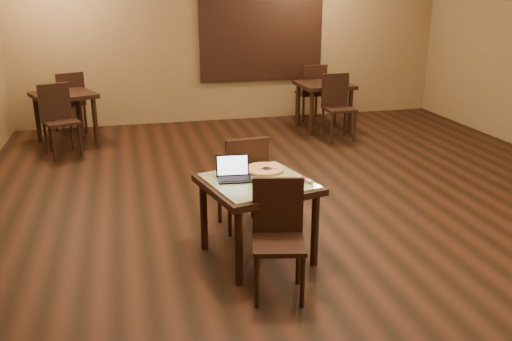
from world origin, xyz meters
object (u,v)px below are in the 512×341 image
object	(u,v)px
tiled_table	(258,191)
laptop	(234,173)
other_table_b	(64,102)
other_table_b_chair_near	(58,116)
pizza_pan	(264,170)
other_table_b_chair_far	(70,99)
chair_main_far	(244,178)
chair_main_near	(278,231)
other_table_a	(324,91)
other_table_a_chair_near	(337,103)
other_table_a_chair_far	(312,90)

from	to	relation	value
tiled_table	laptop	bearing A→B (deg)	139.96
other_table_b	other_table_b_chair_near	world-z (taller)	other_table_b_chair_near
pizza_pan	other_table_b_chair_far	size ratio (longest dim) A/B	0.34
chair_main_far	other_table_b	bearing A→B (deg)	-68.24
chair_main_near	pizza_pan	xyz separation A→B (m)	(0.10, 0.86, 0.22)
pizza_pan	other_table_a	xyz separation A→B (m)	(2.17, 4.16, -0.08)
laptop	other_table_a	world-z (taller)	laptop
tiled_table	other_table_b	bearing A→B (deg)	100.37
chair_main_near	laptop	xyz separation A→B (m)	(-0.22, 0.72, 0.27)
other_table_b_chair_near	chair_main_far	bearing A→B (deg)	-79.85
chair_main_far	other_table_a_chair_near	xyz separation A→B (m)	(2.28, 3.17, 0.03)
other_table_a_chair_far	other_table_b_chair_far	size ratio (longest dim) A/B	1.01
other_table_a	tiled_table	bearing A→B (deg)	-118.22
laptop	other_table_b_chair_near	size ratio (longest dim) A/B	0.30
pizza_pan	other_table_b_chair_far	bearing A→B (deg)	113.46
chair_main_near	chair_main_far	bearing A→B (deg)	103.07
pizza_pan	other_table_a_chair_far	world-z (taller)	other_table_a_chair_far
chair_main_far	pizza_pan	world-z (taller)	chair_main_far
tiled_table	pizza_pan	world-z (taller)	pizza_pan
other_table_a_chair_near	other_table_b_chair_near	size ratio (longest dim) A/B	1.01
other_table_a_chair_near	other_table_b_chair_far	size ratio (longest dim) A/B	1.01
other_table_b_chair_far	other_table_a_chair_near	bearing A→B (deg)	139.89
chair_main_far	other_table_b_chair_far	bearing A→B (deg)	-71.94
chair_main_near	other_table_a	world-z (taller)	chair_main_near
other_table_a	other_table_b_chair_far	distance (m)	4.37
other_table_b	other_table_b_chair_far	bearing A→B (deg)	64.50
pizza_pan	other_table_b_chair_near	xyz separation A→B (m)	(-2.21, 3.68, -0.17)
other_table_a	other_table_b	world-z (taller)	other_table_a
chair_main_near	other_table_b_chair_far	size ratio (longest dim) A/B	0.91
laptop	other_table_a_chair_far	size ratio (longest dim) A/B	0.30
chair_main_far	other_table_a_chair_far	xyz separation A→B (m)	(2.28, 4.41, 0.03)
chair_main_far	other_table_b	world-z (taller)	chair_main_far
other_table_b_chair_near	other_table_b_chair_far	world-z (taller)	same
chair_main_near	pizza_pan	size ratio (longest dim) A/B	2.63
tiled_table	other_table_b_chair_near	size ratio (longest dim) A/B	1.05
other_table_a	other_table_a_chair_far	distance (m)	0.63
other_table_b	other_table_a_chair_far	bearing A→B (deg)	-15.88
chair_main_far	other_table_a_chair_near	distance (m)	3.90
chair_main_far	other_table_b_chair_near	world-z (taller)	other_table_b_chair_near
other_table_a_chair_far	other_table_b_chair_near	world-z (taller)	other_table_a_chair_far
chair_main_near	other_table_b	size ratio (longest dim) A/B	0.84
tiled_table	other_table_a	world-z (taller)	other_table_a
pizza_pan	chair_main_far	bearing A→B (deg)	106.60
pizza_pan	other_table_a_chair_near	world-z (taller)	other_table_a_chair_near
laptop	other_table_a	xyz separation A→B (m)	(2.49, 4.30, -0.13)
laptop	other_table_a_chair_near	world-z (taller)	other_table_a_chair_near
other_table_a	laptop	bearing A→B (deg)	-120.78
chair_main_near	other_table_b_chair_far	xyz separation A→B (m)	(-2.04, 5.78, 0.06)
chair_main_far	other_table_a_chair_near	size ratio (longest dim) A/B	0.95
pizza_pan	other_table_a_chair_far	size ratio (longest dim) A/B	0.34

